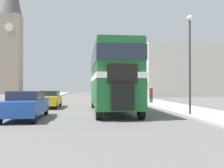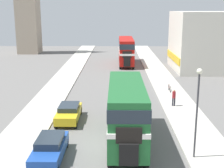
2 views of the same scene
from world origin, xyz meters
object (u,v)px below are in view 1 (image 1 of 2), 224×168
object	(u,v)px
car_parked_near	(26,104)
pedestrian_walking	(151,93)
bicycle_on_pavement	(143,97)
street_lamp	(190,49)
double_decker_bus	(112,75)
bus_distant	(99,82)
church_tower	(12,27)
car_parked_mid	(48,99)

from	to	relation	value
car_parked_near	pedestrian_walking	xyz separation A→B (m)	(9.95, 11.14, 0.29)
bicycle_on_pavement	street_lamp	bearing A→B (deg)	-94.02
double_decker_bus	bus_distant	distance (m)	32.38
bus_distant	pedestrian_walking	bearing A→B (deg)	-80.64
church_tower	bus_distant	bearing A→B (deg)	-34.10
car_parked_near	car_parked_mid	bearing A→B (deg)	88.78
bicycle_on_pavement	street_lamp	world-z (taller)	street_lamp
bus_distant	church_tower	size ratio (longest dim) A/B	0.33
bicycle_on_pavement	bus_distant	bearing A→B (deg)	103.68
double_decker_bus	bus_distant	size ratio (longest dim) A/B	0.90
double_decker_bus	car_parked_mid	size ratio (longest dim) A/B	2.14
double_decker_bus	bus_distant	xyz separation A→B (m)	(0.97, 32.36, 0.10)
bus_distant	street_lamp	xyz separation A→B (m)	(3.36, -35.08, 1.30)
church_tower	car_parked_near	bearing A→B (deg)	-73.52
car_parked_near	pedestrian_walking	distance (m)	14.94
car_parked_mid	church_tower	distance (m)	47.16
car_parked_near	street_lamp	world-z (taller)	street_lamp
double_decker_bus	bicycle_on_pavement	xyz separation A→B (m)	(5.49, 13.80, -2.07)
pedestrian_walking	bicycle_on_pavement	xyz separation A→B (m)	(0.54, 5.60, -0.59)
double_decker_bus	church_tower	size ratio (longest dim) A/B	0.30
double_decker_bus	bicycle_on_pavement	size ratio (longest dim) A/B	5.41
double_decker_bus	bicycle_on_pavement	distance (m)	14.99
bus_distant	pedestrian_walking	xyz separation A→B (m)	(3.98, -24.16, -1.58)
bus_distant	street_lamp	distance (m)	35.27
bus_distant	bicycle_on_pavement	distance (m)	19.23
bus_distant	car_parked_near	distance (m)	35.85
street_lamp	church_tower	size ratio (longest dim) A/B	0.18
double_decker_bus	car_parked_mid	world-z (taller)	double_decker_bus
bicycle_on_pavement	pedestrian_walking	bearing A→B (deg)	-95.48
double_decker_bus	pedestrian_walking	bearing A→B (deg)	58.87
street_lamp	car_parked_mid	bearing A→B (deg)	142.72
bus_distant	double_decker_bus	bearing A→B (deg)	-91.72
pedestrian_walking	bus_distant	bearing A→B (deg)	99.36
car_parked_mid	street_lamp	world-z (taller)	street_lamp
bus_distant	car_parked_mid	size ratio (longest dim) A/B	2.39
double_decker_bus	pedestrian_walking	xyz separation A→B (m)	(4.95, 8.20, -1.49)
car_parked_near	bicycle_on_pavement	bearing A→B (deg)	57.91
pedestrian_walking	church_tower	xyz separation A→B (m)	(-24.51, 38.06, 15.29)
double_decker_bus	car_parked_near	world-z (taller)	double_decker_bus
street_lamp	bicycle_on_pavement	bearing A→B (deg)	85.98
bus_distant	church_tower	world-z (taller)	church_tower
bus_distant	bicycle_on_pavement	xyz separation A→B (m)	(4.52, -18.57, -2.17)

